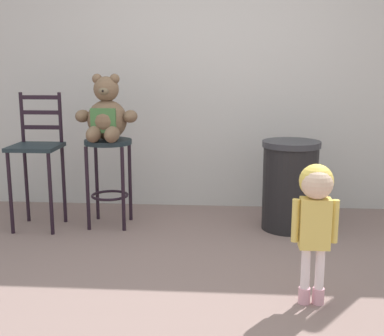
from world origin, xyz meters
TOP-DOWN VIEW (x-y plane):
  - ground_plane at (0.00, 0.00)m, footprint 24.00×24.00m
  - building_wall at (0.00, 2.07)m, footprint 6.28×0.30m
  - bar_stool_with_teddy at (-0.81, 1.23)m, footprint 0.42×0.42m
  - teddy_bear at (-0.81, 1.20)m, footprint 0.54×0.48m
  - child_walking at (0.76, -0.20)m, footprint 0.27×0.22m
  - trash_bin at (0.78, 1.24)m, footprint 0.50×0.50m
  - bar_chair_empty at (-1.42, 1.13)m, footprint 0.41×0.41m

SIDE VIEW (x-z plane):
  - ground_plane at x=0.00m, z-range 0.00..0.00m
  - trash_bin at x=0.78m, z-range 0.00..0.79m
  - bar_stool_with_teddy at x=-0.81m, z-range 0.17..0.95m
  - child_walking at x=0.76m, z-range 0.19..1.05m
  - bar_chair_empty at x=-1.42m, z-range 0.08..1.26m
  - teddy_bear at x=-0.81m, z-range 0.70..1.27m
  - building_wall at x=0.00m, z-range 0.00..3.56m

